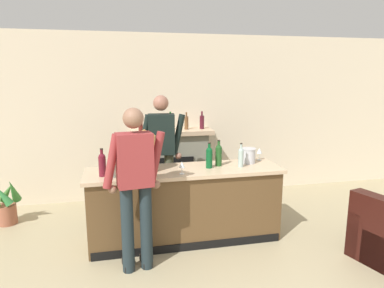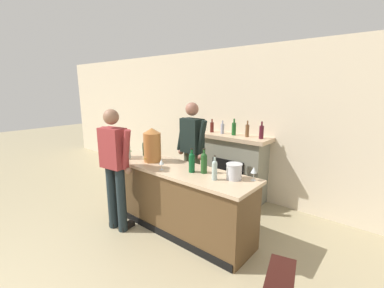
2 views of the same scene
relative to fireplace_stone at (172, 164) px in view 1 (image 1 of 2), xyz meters
name	(u,v)px [view 1 (image 1 of 2)]	position (x,y,z in m)	size (l,w,h in m)	color
wall_back_panel	(165,117)	(-0.08, 0.26, 0.76)	(12.00, 0.07, 2.75)	beige
bar_counter	(185,205)	(-0.08, -1.48, -0.14)	(2.42, 0.67, 0.93)	brown
fireplace_stone	(172,164)	(0.00, 0.00, 0.00)	(1.32, 0.52, 1.50)	gray
potted_plant_corner	(6,204)	(-2.45, -0.48, -0.31)	(0.38, 0.34, 0.69)	#9E5A41
person_customer	(135,183)	(-0.71, -2.05, 0.36)	(0.65, 0.34, 1.76)	#1E2A2E
person_bartender	(162,153)	(-0.28, -0.88, 0.39)	(0.66, 0.33, 1.81)	#464B36
copper_dispenser	(145,150)	(-0.56, -1.48, 0.58)	(0.27, 0.31, 0.51)	#B06D35
ice_bucket_steel	(248,156)	(0.80, -1.36, 0.42)	(0.20, 0.20, 0.20)	silver
wine_bottle_burgundy_dark	(209,157)	(0.23, -1.49, 0.47)	(0.08, 0.08, 0.32)	#0D4C23
wine_bottle_cabernet_heavy	(115,160)	(-0.92, -1.33, 0.45)	(0.07, 0.07, 0.29)	black
wine_bottle_chardonnay_pale	(219,154)	(0.38, -1.41, 0.47)	(0.08, 0.08, 0.33)	#1F4B1E
wine_bottle_merlot_tall	(112,166)	(-0.95, -1.64, 0.46)	(0.08, 0.08, 0.30)	#A0BAB9
wine_bottle_rose_blush	(102,164)	(-1.06, -1.57, 0.47)	(0.08, 0.08, 0.33)	maroon
wine_bottle_riesling_slim	(241,156)	(0.63, -1.54, 0.46)	(0.07, 0.07, 0.31)	#A0B8B0
wine_glass_mid_counter	(182,165)	(-0.15, -1.68, 0.43)	(0.07, 0.07, 0.15)	silver
wine_glass_near_bucket	(259,151)	(1.01, -1.25, 0.44)	(0.07, 0.07, 0.17)	silver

